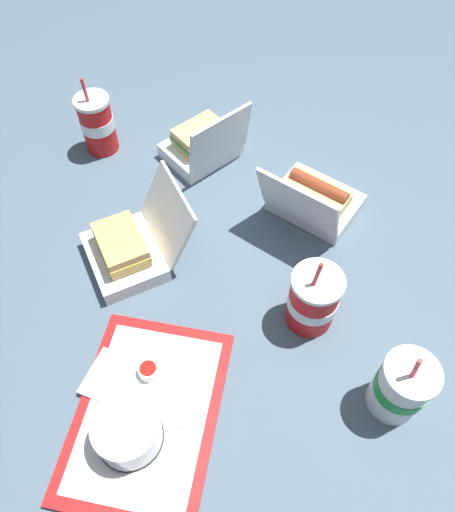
% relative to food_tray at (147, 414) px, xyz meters
% --- Properties ---
extents(ground_plane, '(3.20, 3.20, 0.00)m').
position_rel_food_tray_xyz_m(ground_plane, '(-0.29, 0.10, -0.01)').
color(ground_plane, '#4C6070').
extents(food_tray, '(0.40, 0.31, 0.01)m').
position_rel_food_tray_xyz_m(food_tray, '(0.00, 0.00, 0.00)').
color(food_tray, red).
rests_on(food_tray, ground_plane).
extents(cake_container, '(0.12, 0.12, 0.08)m').
position_rel_food_tray_xyz_m(cake_container, '(0.05, -0.02, 0.04)').
color(cake_container, black).
rests_on(cake_container, food_tray).
extents(ketchup_cup, '(0.04, 0.04, 0.02)m').
position_rel_food_tray_xyz_m(ketchup_cup, '(-0.08, -0.01, 0.02)').
color(ketchup_cup, white).
rests_on(ketchup_cup, food_tray).
extents(napkin_stack, '(0.13, 0.13, 0.00)m').
position_rel_food_tray_xyz_m(napkin_stack, '(-0.06, -0.07, 0.01)').
color(napkin_stack, white).
rests_on(napkin_stack, food_tray).
extents(plastic_fork, '(0.11, 0.05, 0.00)m').
position_rel_food_tray_xyz_m(plastic_fork, '(-0.03, 0.08, 0.01)').
color(plastic_fork, white).
rests_on(plastic_fork, food_tray).
extents(clamshell_hotdog_center, '(0.28, 0.27, 0.18)m').
position_rel_food_tray_xyz_m(clamshell_hotdog_center, '(-0.51, 0.33, 0.03)').
color(clamshell_hotdog_center, white).
rests_on(clamshell_hotdog_center, ground_plane).
extents(clamshell_sandwich_right, '(0.27, 0.28, 0.18)m').
position_rel_food_tray_xyz_m(clamshell_sandwich_right, '(-0.35, -0.09, 0.04)').
color(clamshell_sandwich_right, white).
rests_on(clamshell_sandwich_right, ground_plane).
extents(clamshell_sandwich_left, '(0.24, 0.24, 0.18)m').
position_rel_food_tray_xyz_m(clamshell_sandwich_left, '(-0.69, 0.05, 0.04)').
color(clamshell_sandwich_left, white).
rests_on(clamshell_sandwich_left, ground_plane).
extents(soda_cup_center, '(0.10, 0.10, 0.21)m').
position_rel_food_tray_xyz_m(soda_cup_center, '(-0.05, 0.46, 0.07)').
color(soda_cup_center, white).
rests_on(soda_cup_center, ground_plane).
extents(soda_cup_corner, '(0.10, 0.10, 0.21)m').
position_rel_food_tray_xyz_m(soda_cup_corner, '(-0.22, 0.31, 0.07)').
color(soda_cup_corner, red).
rests_on(soda_cup_corner, ground_plane).
extents(soda_cup_right, '(0.09, 0.09, 0.22)m').
position_rel_food_tray_xyz_m(soda_cup_right, '(-0.71, -0.22, 0.07)').
color(soda_cup_right, red).
rests_on(soda_cup_right, ground_plane).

